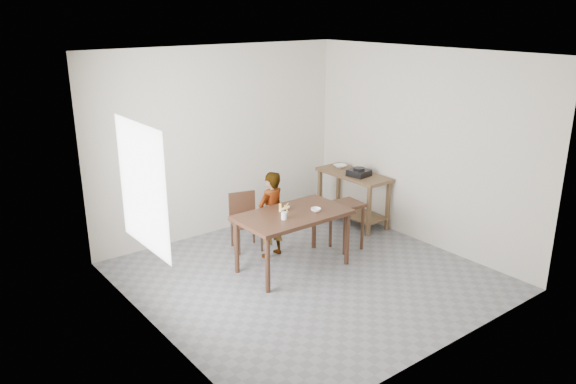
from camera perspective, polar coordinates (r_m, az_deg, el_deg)
floor at (r=7.06m, az=2.01°, el=-8.70°), size 4.00×4.00×0.04m
ceiling at (r=6.31m, az=2.29°, el=14.07°), size 4.00×4.00×0.04m
wall_back at (r=8.16m, az=-7.01°, el=5.16°), size 4.00×0.04×2.70m
wall_front at (r=5.25m, az=16.41°, el=-2.91°), size 4.00×0.04×2.70m
wall_left at (r=5.54m, az=-14.13°, el=-1.59°), size 0.04×4.00×2.70m
wall_right at (r=7.96m, az=13.42°, el=4.47°), size 0.04×4.00×2.70m
window_pane at (r=5.69m, az=-14.61°, el=0.48°), size 0.02×1.10×1.30m
dining_table at (r=7.11m, az=0.50°, el=-4.99°), size 1.40×0.80×0.75m
prep_counter at (r=8.65m, az=6.59°, el=-0.61°), size 0.50×1.20×0.80m
child at (r=7.38m, az=-1.73°, el=-2.32°), size 0.47×0.35×1.18m
dining_chair at (r=7.68m, az=-4.26°, el=-3.11°), size 0.46×0.46×0.78m
stool at (r=7.75m, az=5.96°, el=-3.40°), size 0.40×0.40×0.66m
glass_tumbler at (r=6.75m, az=-0.41°, el=-2.42°), size 0.09×0.09×0.09m
small_bowl at (r=7.03m, az=2.84°, el=-1.82°), size 0.13×0.13×0.04m
banana at (r=7.04m, az=-0.37°, el=-1.67°), size 0.19×0.15×0.06m
serving_bowl at (r=8.79m, az=5.31°, el=2.63°), size 0.22×0.22×0.05m
gas_burner at (r=8.39m, az=7.22°, el=1.96°), size 0.32×0.32×0.09m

